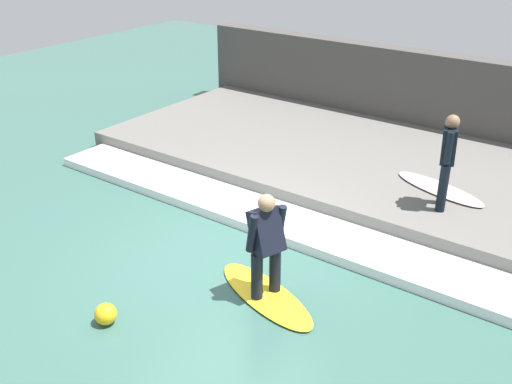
{
  "coord_description": "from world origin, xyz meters",
  "views": [
    {
      "loc": [
        -5.79,
        -4.83,
        4.68
      ],
      "look_at": [
        0.85,
        0.0,
        0.7
      ],
      "focal_mm": 42.0,
      "sensor_mm": 36.0,
      "label": 1
    }
  ],
  "objects_px": {
    "surfboard_riding": "(266,295)",
    "marker_buoy": "(106,314)",
    "surfer_waiting_near": "(447,157)",
    "surfboard_waiting_near": "(439,189)",
    "surfer_riding": "(266,240)"
  },
  "relations": [
    {
      "from": "surfboard_riding",
      "to": "surfer_riding",
      "type": "relative_size",
      "value": 1.32
    },
    {
      "from": "surfboard_riding",
      "to": "surfboard_waiting_near",
      "type": "xyz_separation_m",
      "value": [
        3.76,
        -0.89,
        0.35
      ]
    },
    {
      "from": "surfer_riding",
      "to": "surfboard_waiting_near",
      "type": "distance_m",
      "value": 3.89
    },
    {
      "from": "surfboard_riding",
      "to": "surfer_riding",
      "type": "distance_m",
      "value": 0.83
    },
    {
      "from": "marker_buoy",
      "to": "surfer_waiting_near",
      "type": "bearing_deg",
      "value": -26.58
    },
    {
      "from": "surfboard_riding",
      "to": "surfboard_waiting_near",
      "type": "relative_size",
      "value": 1.08
    },
    {
      "from": "surfboard_riding",
      "to": "marker_buoy",
      "type": "height_order",
      "value": "marker_buoy"
    },
    {
      "from": "surfer_riding",
      "to": "surfer_waiting_near",
      "type": "xyz_separation_m",
      "value": [
        3.18,
        -1.12,
        0.35
      ]
    },
    {
      "from": "surfboard_riding",
      "to": "marker_buoy",
      "type": "xyz_separation_m",
      "value": [
        -1.6,
        1.27,
        0.11
      ]
    },
    {
      "from": "surfer_riding",
      "to": "surfer_waiting_near",
      "type": "relative_size",
      "value": 0.95
    },
    {
      "from": "surfer_waiting_near",
      "to": "marker_buoy",
      "type": "distance_m",
      "value": 5.45
    },
    {
      "from": "marker_buoy",
      "to": "surfer_riding",
      "type": "bearing_deg",
      "value": -38.44
    },
    {
      "from": "surfer_riding",
      "to": "surfboard_waiting_near",
      "type": "height_order",
      "value": "surfer_riding"
    },
    {
      "from": "surfer_waiting_near",
      "to": "surfboard_waiting_near",
      "type": "xyz_separation_m",
      "value": [
        0.58,
        0.23,
        -0.82
      ]
    },
    {
      "from": "surfer_waiting_near",
      "to": "marker_buoy",
      "type": "height_order",
      "value": "surfer_waiting_near"
    }
  ]
}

